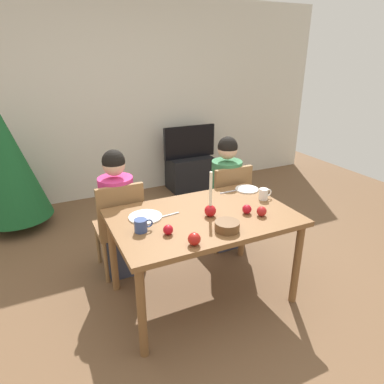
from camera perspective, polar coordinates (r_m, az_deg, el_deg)
ground_plane at (r=3.07m, az=1.67°, el=-16.56°), size 7.68×7.68×0.00m
back_wall at (r=4.89m, az=-12.58°, el=14.43°), size 6.40×0.10×2.60m
dining_table at (r=2.70m, az=1.83°, el=-5.45°), size 1.40×0.90×0.75m
chair_left at (r=3.13m, az=-11.85°, el=-5.06°), size 0.40×0.40×0.90m
chair_right at (r=3.51m, az=5.83°, el=-1.58°), size 0.40×0.40×0.90m
person_left_child at (r=3.13m, az=-12.08°, el=-3.88°), size 0.30×0.30×1.17m
person_right_child at (r=3.51m, az=5.60°, el=-0.53°), size 0.30×0.30×1.17m
tv_stand at (r=5.16m, az=-0.40°, el=3.22°), size 0.64×0.40×0.48m
tv at (r=5.03m, az=-0.41°, el=8.29°), size 0.79×0.05×0.46m
christmas_tree at (r=4.31m, az=-28.24°, el=4.15°), size 0.79×0.79×1.49m
candle_centerpiece at (r=2.62m, az=3.05°, el=-2.58°), size 0.09×0.09×0.36m
plate_left at (r=2.65m, az=-7.73°, el=-4.09°), size 0.25×0.25×0.01m
plate_right at (r=3.18m, az=9.07°, el=0.47°), size 0.21×0.21×0.01m
mug_left at (r=2.44m, az=-8.40°, el=-5.49°), size 0.14×0.09×0.09m
mug_right at (r=2.99m, az=11.80°, el=-0.33°), size 0.12×0.08×0.10m
fork_left at (r=2.66m, az=-3.88°, el=-3.84°), size 0.18×0.03×0.01m
fork_right at (r=3.11m, az=6.12°, el=0.05°), size 0.18×0.02×0.01m
bowl_walnuts at (r=2.44m, az=5.83°, el=-5.63°), size 0.18×0.18×0.07m
apple_near_candle at (r=2.71m, az=9.06°, el=-2.82°), size 0.07×0.07×0.07m
apple_by_left_plate at (r=2.38m, az=-3.97°, el=-6.24°), size 0.07×0.07×0.07m
apple_by_right_mug at (r=2.25m, az=0.37°, el=-7.77°), size 0.09×0.09×0.09m
apple_far_edge at (r=2.69m, az=11.44°, el=-3.15°), size 0.08×0.08×0.08m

